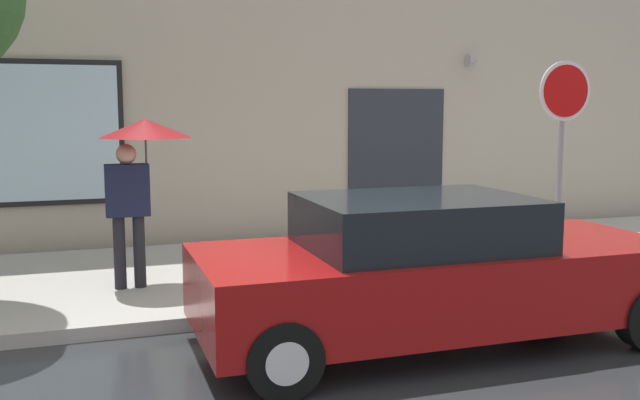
{
  "coord_description": "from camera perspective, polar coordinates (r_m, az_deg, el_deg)",
  "views": [
    {
      "loc": [
        -1.82,
        -6.13,
        2.32
      ],
      "look_at": [
        0.82,
        1.8,
        1.2
      ],
      "focal_mm": 39.87,
      "sensor_mm": 36.0,
      "label": 1
    }
  ],
  "objects": [
    {
      "name": "sidewalk",
      "position": [
        9.57,
        -6.97,
        -5.99
      ],
      "size": [
        20.0,
        4.0,
        0.15
      ],
      "primitive_type": "cube",
      "color": "#A3A099",
      "rests_on": "ground"
    },
    {
      "name": "fire_hydrant",
      "position": [
        8.88,
        1.22,
        -4.12
      ],
      "size": [
        0.3,
        0.44,
        0.74
      ],
      "color": "yellow",
      "rests_on": "sidewalk"
    },
    {
      "name": "parked_car",
      "position": [
        7.04,
        9.1,
        -5.63
      ],
      "size": [
        4.7,
        1.93,
        1.45
      ],
      "color": "maroon",
      "rests_on": "ground"
    },
    {
      "name": "stop_sign",
      "position": [
        9.65,
        18.92,
        5.77
      ],
      "size": [
        0.76,
        0.1,
        2.73
      ],
      "color": "gray",
      "rests_on": "sidewalk"
    },
    {
      "name": "ground_plane",
      "position": [
        6.8,
        -1.79,
        -12.31
      ],
      "size": [
        60.0,
        60.0,
        0.0
      ],
      "primitive_type": "plane",
      "color": "#282B2D"
    },
    {
      "name": "pedestrian_with_umbrella",
      "position": [
        8.62,
        -14.26,
        3.74
      ],
      "size": [
        1.08,
        1.08,
        2.01
      ],
      "color": "black",
      "rests_on": "sidewalk"
    },
    {
      "name": "building_facade",
      "position": [
        11.82,
        -9.81,
        13.15
      ],
      "size": [
        20.0,
        0.67,
        7.0
      ],
      "color": "#B2A893",
      "rests_on": "ground"
    }
  ]
}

